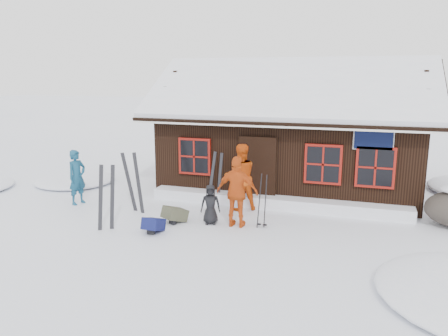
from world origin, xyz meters
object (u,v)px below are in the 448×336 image
at_px(skier_orange_right, 237,192).
at_px(backpack_olive, 175,217).
at_px(skier_orange_left, 240,177).
at_px(backpack_blue, 154,227).
at_px(ski_poles, 262,202).
at_px(ski_pair_left, 106,199).
at_px(skier_teal, 77,177).
at_px(skier_crouched, 210,204).

height_order(skier_orange_right, backpack_olive, skier_orange_right).
distance_m(skier_orange_right, backpack_olive, 1.83).
bearing_deg(skier_orange_left, backpack_blue, 23.16).
bearing_deg(ski_poles, ski_pair_left, -159.95).
xyz_separation_m(skier_teal, skier_orange_right, (5.14, -0.46, 0.09)).
height_order(skier_teal, skier_crouched, skier_teal).
distance_m(skier_orange_right, ski_poles, 0.68).
relative_size(ski_pair_left, ski_poles, 1.19).
relative_size(skier_teal, ski_poles, 1.14).
distance_m(skier_crouched, ski_pair_left, 2.63).
height_order(skier_teal, ski_pair_left, ski_pair_left).
bearing_deg(backpack_blue, skier_orange_right, 31.40).
height_order(skier_crouched, ski_poles, ski_poles).
bearing_deg(skier_crouched, backpack_blue, -152.88).
distance_m(skier_crouched, ski_poles, 1.37).
relative_size(skier_crouched, backpack_blue, 1.94).
bearing_deg(skier_teal, skier_orange_right, -81.06).
xyz_separation_m(skier_crouched, ski_poles, (1.35, 0.12, 0.16)).
height_order(skier_orange_left, skier_crouched, skier_orange_left).
height_order(skier_crouched, ski_pair_left, ski_pair_left).
xyz_separation_m(skier_crouched, backpack_blue, (-1.11, -1.07, -0.38)).
bearing_deg(ski_poles, backpack_blue, -154.26).
relative_size(skier_teal, skier_orange_left, 0.86).
bearing_deg(backpack_blue, ski_pair_left, -171.91).
bearing_deg(skier_crouched, skier_teal, 157.18).
distance_m(skier_crouched, backpack_olive, 1.02).
xyz_separation_m(skier_orange_left, backpack_blue, (-1.51, -2.48, -0.82)).
height_order(skier_teal, backpack_olive, skier_teal).
height_order(ski_poles, backpack_blue, ski_poles).
relative_size(ski_pair_left, backpack_blue, 3.19).
bearing_deg(skier_orange_left, skier_teal, -24.41).
bearing_deg(ski_pair_left, skier_orange_left, 18.89).
relative_size(ski_poles, backpack_blue, 2.68).
xyz_separation_m(skier_crouched, ski_pair_left, (-2.31, -1.22, 0.29)).
bearing_deg(backpack_olive, ski_pair_left, -114.25).
bearing_deg(skier_crouched, ski_pair_left, -168.96).
xyz_separation_m(skier_teal, backpack_blue, (3.30, -1.54, -0.68)).
bearing_deg(ski_poles, skier_orange_right, -170.03).
relative_size(skier_teal, ski_pair_left, 0.96).
relative_size(skier_orange_left, ski_pair_left, 1.12).
height_order(skier_orange_left, ski_poles, skier_orange_left).
bearing_deg(ski_poles, skier_orange_left, 126.24).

